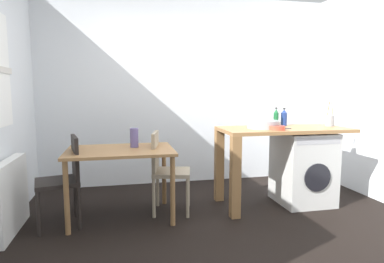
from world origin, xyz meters
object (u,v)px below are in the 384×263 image
(bottle_squat_brown, at_px, (284,118))
(utensil_crock, at_px, (330,120))
(chair_person_seat, at_px, (65,176))
(vase, at_px, (134,138))
(chair_opposite, at_px, (165,167))
(dining_table, at_px, (121,158))
(bottle_tall_green, at_px, (276,118))
(mixing_bowl, at_px, (277,128))
(washing_machine, at_px, (303,168))

(bottle_squat_brown, distance_m, utensil_crock, 0.55)
(chair_person_seat, distance_m, vase, 0.80)
(chair_opposite, bearing_deg, chair_person_seat, -69.06)
(chair_opposite, distance_m, vase, 0.47)
(bottle_squat_brown, bearing_deg, dining_table, -173.01)
(dining_table, bearing_deg, utensil_crock, 1.66)
(utensil_crock, relative_size, vase, 1.44)
(bottle_squat_brown, bearing_deg, bottle_tall_green, -161.36)
(chair_person_seat, relative_size, mixing_bowl, 5.16)
(mixing_bowl, bearing_deg, vase, 169.76)
(washing_machine, distance_m, bottle_tall_green, 0.68)
(dining_table, relative_size, bottle_squat_brown, 5.04)
(dining_table, xyz_separation_m, chair_opposite, (0.48, 0.07, -0.14))
(utensil_crock, height_order, vase, utensil_crock)
(chair_opposite, relative_size, bottle_squat_brown, 4.12)
(bottle_squat_brown, distance_m, mixing_bowl, 0.52)
(mixing_bowl, bearing_deg, utensil_crock, 16.87)
(chair_opposite, distance_m, utensil_crock, 2.09)
(chair_opposite, relative_size, mixing_bowl, 5.16)
(bottle_tall_green, distance_m, utensil_crock, 0.66)
(chair_person_seat, bearing_deg, utensil_crock, -100.00)
(bottle_squat_brown, bearing_deg, chair_opposite, -173.30)
(chair_person_seat, xyz_separation_m, mixing_bowl, (2.23, -0.09, 0.44))
(chair_person_seat, relative_size, bottle_tall_green, 3.95)
(dining_table, relative_size, bottle_tall_green, 4.83)
(chair_opposite, height_order, washing_machine, chair_opposite)
(chair_opposite, bearing_deg, utensil_crock, 102.81)
(bottle_tall_green, height_order, bottle_squat_brown, bottle_tall_green)
(mixing_bowl, bearing_deg, bottle_tall_green, 65.02)
(washing_machine, bearing_deg, bottle_squat_brown, 124.19)
(chair_person_seat, height_order, utensil_crock, utensil_crock)
(chair_opposite, relative_size, vase, 4.32)
(chair_person_seat, xyz_separation_m, bottle_tall_green, (2.41, 0.28, 0.52))
(dining_table, xyz_separation_m, mixing_bowl, (1.69, -0.18, 0.30))
(vase, bearing_deg, mixing_bowl, -10.24)
(washing_machine, xyz_separation_m, vase, (-1.99, 0.08, 0.41))
(chair_opposite, bearing_deg, dining_table, -69.46)
(chair_opposite, bearing_deg, bottle_tall_green, 108.17)
(chair_person_seat, distance_m, bottle_tall_green, 2.48)
(bottle_tall_green, bearing_deg, chair_person_seat, -173.28)
(chair_person_seat, relative_size, chair_opposite, 1.00)
(washing_machine, xyz_separation_m, bottle_squat_brown, (-0.15, 0.22, 0.59))
(dining_table, relative_size, chair_person_seat, 1.22)
(chair_person_seat, height_order, bottle_tall_green, bottle_tall_green)
(bottle_tall_green, distance_m, vase, 1.72)
(chair_opposite, xyz_separation_m, utensil_crock, (2.03, 0.01, 0.48))
(bottle_tall_green, height_order, utensil_crock, utensil_crock)
(chair_opposite, relative_size, bottle_tall_green, 3.95)
(dining_table, height_order, chair_opposite, chair_opposite)
(mixing_bowl, relative_size, utensil_crock, 0.58)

